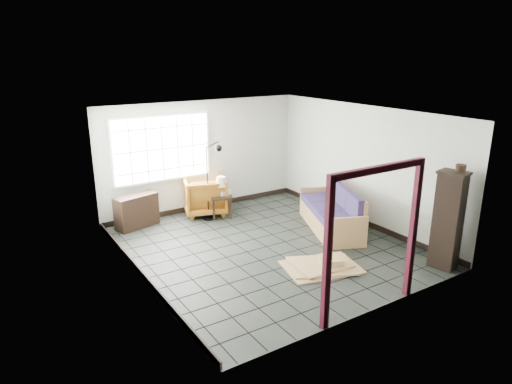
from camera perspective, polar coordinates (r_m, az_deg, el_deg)
ground at (r=9.00m, az=1.32°, el=-6.85°), size 5.50×5.50×0.00m
room_shell at (r=8.48m, az=1.29°, el=3.63°), size 5.02×5.52×2.61m
window_panel at (r=10.39m, az=-11.66°, el=5.35°), size 2.32×0.08×1.52m
doorway_trim at (r=6.58m, az=14.63°, el=-3.72°), size 1.80×0.08×2.20m
futon_sofa at (r=9.90m, az=9.68°, el=-2.71°), size 1.58×2.27×0.94m
armchair at (r=10.72m, az=-6.46°, el=-0.22°), size 1.15×1.11×0.96m
side_table at (r=10.48m, az=-4.34°, el=-0.84°), size 0.63×0.63×0.53m
table_lamp at (r=10.33m, az=-4.38°, el=1.21°), size 0.34×0.34×0.44m
projector at (r=10.47m, az=-4.05°, el=-0.02°), size 0.31×0.26×0.10m
floor_lamp at (r=10.17m, az=-5.38°, el=1.69°), size 0.48×0.46×1.80m
console_shelf at (r=10.19m, az=-14.70°, el=-2.33°), size 0.99×0.59×0.72m
tall_shelf at (r=8.53m, az=22.87°, el=-3.22°), size 0.46×0.54×1.75m
pot at (r=8.29m, az=24.23°, el=2.72°), size 0.19×0.19×0.13m
open_box at (r=10.25m, az=9.50°, el=-3.06°), size 0.87×0.62×0.44m
cardboard_pile at (r=8.24m, az=8.33°, el=-9.05°), size 1.47×1.24×0.19m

